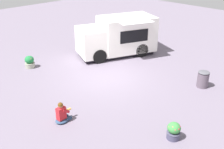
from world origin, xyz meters
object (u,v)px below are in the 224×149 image
Objects in this scene: planter_flowering_far at (174,131)px; trash_bin at (203,79)px; planter_flowering_near at (30,62)px; person_customer at (62,114)px; food_truck at (118,37)px.

planter_flowering_far is 4.46m from trash_bin.
planter_flowering_near reaches higher than planter_flowering_far.
person_customer is 4.16m from planter_flowering_far.
person_customer is 5.79m from planter_flowering_near.
trash_bin is (-2.31, -6.43, 0.10)m from person_customer.
person_customer is 1.26× the size of planter_flowering_near.
planter_flowering_far is (-3.56, -2.15, 0.00)m from person_customer.
planter_flowering_near is at bearing 30.91° from trash_bin.
planter_flowering_far is at bearing 147.56° from food_truck.
planter_flowering_near is 9.10m from planter_flowering_far.
food_truck reaches higher than trash_bin.
food_truck reaches higher than planter_flowering_far.
planter_flowering_near is (1.96, 4.95, -0.77)m from food_truck.
planter_flowering_near is 1.05× the size of planter_flowering_far.
trash_bin is (-5.88, 0.26, -0.68)m from food_truck.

